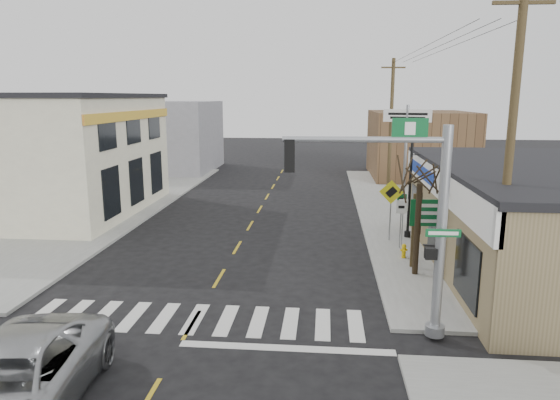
# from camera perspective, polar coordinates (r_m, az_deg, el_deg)

# --- Properties ---
(ground) EXTENTS (140.00, 140.00, 0.00)m
(ground) POSITION_cam_1_polar(r_m,az_deg,el_deg) (15.96, -10.05, -13.85)
(ground) COLOR black
(ground) RESTS_ON ground
(sidewalk_right) EXTENTS (6.00, 38.00, 0.13)m
(sidewalk_right) POSITION_cam_1_polar(r_m,az_deg,el_deg) (28.15, 15.32, -2.62)
(sidewalk_right) COLOR gray
(sidewalk_right) RESTS_ON ground
(sidewalk_left) EXTENTS (6.00, 38.00, 0.13)m
(sidewalk_left) POSITION_cam_1_polar(r_m,az_deg,el_deg) (30.59, -20.08, -1.79)
(sidewalk_left) COLOR gray
(sidewalk_left) RESTS_ON ground
(center_line) EXTENTS (0.12, 56.00, 0.01)m
(center_line) POSITION_cam_1_polar(r_m,az_deg,el_deg) (23.24, -4.91, -5.41)
(center_line) COLOR gold
(center_line) RESTS_ON ground
(crosswalk) EXTENTS (11.00, 2.20, 0.01)m
(crosswalk) POSITION_cam_1_polar(r_m,az_deg,el_deg) (16.30, -9.68, -13.24)
(crosswalk) COLOR silver
(crosswalk) RESTS_ON ground
(left_building) EXTENTS (12.00, 12.00, 6.80)m
(left_building) POSITION_cam_1_polar(r_m,az_deg,el_deg) (32.80, -26.10, 4.52)
(left_building) COLOR beige
(left_building) RESTS_ON ground
(bldg_distant_right) EXTENTS (8.00, 10.00, 5.60)m
(bldg_distant_right) POSITION_cam_1_polar(r_m,az_deg,el_deg) (44.77, 15.58, 6.13)
(bldg_distant_right) COLOR brown
(bldg_distant_right) RESTS_ON ground
(bldg_distant_left) EXTENTS (9.00, 10.00, 6.40)m
(bldg_distant_left) POSITION_cam_1_polar(r_m,az_deg,el_deg) (48.38, -12.97, 7.13)
(bldg_distant_left) COLOR gray
(bldg_distant_left) RESTS_ON ground
(suv) EXTENTS (3.33, 6.26, 1.67)m
(suv) POSITION_cam_1_polar(r_m,az_deg,el_deg) (12.69, -28.39, -18.03)
(suv) COLOR #A2A4A7
(suv) RESTS_ON ground
(traffic_signal_pole) EXTENTS (4.86, 0.38, 6.16)m
(traffic_signal_pole) POSITION_cam_1_polar(r_m,az_deg,el_deg) (14.15, 15.22, -1.11)
(traffic_signal_pole) COLOR #919499
(traffic_signal_pole) RESTS_ON sidewalk_right
(guide_sign) EXTENTS (1.71, 0.14, 3.00)m
(guide_sign) POSITION_cam_1_polar(r_m,az_deg,el_deg) (20.51, 16.94, -2.28)
(guide_sign) COLOR #4D3E23
(guide_sign) RESTS_ON sidewalk_right
(fire_hydrant) EXTENTS (0.19, 0.19, 0.61)m
(fire_hydrant) POSITION_cam_1_polar(r_m,az_deg,el_deg) (21.87, 13.97, -5.59)
(fire_hydrant) COLOR #DBAF0A
(fire_hydrant) RESTS_ON sidewalk_right
(ped_crossing_sign) EXTENTS (1.13, 0.08, 2.91)m
(ped_crossing_sign) POSITION_cam_1_polar(r_m,az_deg,el_deg) (23.93, 12.57, 0.03)
(ped_crossing_sign) COLOR gray
(ped_crossing_sign) RESTS_ON sidewalk_right
(lamp_post) EXTENTS (0.66, 0.51, 5.04)m
(lamp_post) POSITION_cam_1_polar(r_m,az_deg,el_deg) (24.58, 14.82, 2.49)
(lamp_post) COLOR black
(lamp_post) RESTS_ON sidewalk_right
(dance_center_sign) EXTENTS (2.93, 0.18, 6.22)m
(dance_center_sign) POSITION_cam_1_polar(r_m,az_deg,el_deg) (32.23, 14.28, 7.86)
(dance_center_sign) COLOR gray
(dance_center_sign) RESTS_ON sidewalk_right
(bare_tree) EXTENTS (2.65, 2.65, 5.30)m
(bare_tree) POSITION_cam_1_polar(r_m,az_deg,el_deg) (19.21, 15.80, 3.69)
(bare_tree) COLOR black
(bare_tree) RESTS_ON sidewalk_right
(shrub_front) EXTENTS (1.16, 1.16, 0.87)m
(shrub_front) POSITION_cam_1_polar(r_m,az_deg,el_deg) (19.13, 21.75, -8.28)
(shrub_front) COLOR #133314
(shrub_front) RESTS_ON sidewalk_right
(shrub_back) EXTENTS (1.13, 1.13, 0.84)m
(shrub_back) POSITION_cam_1_polar(r_m,az_deg,el_deg) (21.85, 19.34, -5.68)
(shrub_back) COLOR black
(shrub_back) RESTS_ON sidewalk_right
(utility_pole_near) EXTENTS (1.74, 0.26, 9.98)m
(utility_pole_near) POSITION_cam_1_polar(r_m,az_deg,el_deg) (16.55, 24.77, 5.12)
(utility_pole_near) COLOR #4A3425
(utility_pole_near) RESTS_ON sidewalk_right
(utility_pole_far) EXTENTS (1.60, 0.24, 9.18)m
(utility_pole_far) POSITION_cam_1_polar(r_m,az_deg,el_deg) (34.55, 12.54, 8.13)
(utility_pole_far) COLOR #42271B
(utility_pole_far) RESTS_ON sidewalk_right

